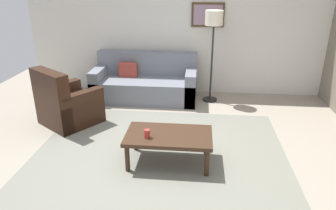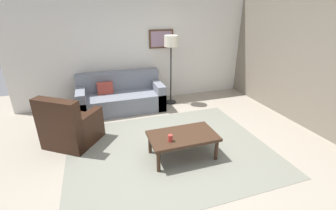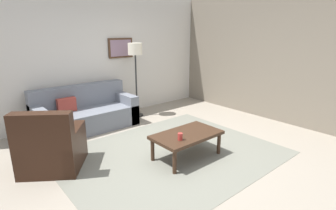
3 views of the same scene
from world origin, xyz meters
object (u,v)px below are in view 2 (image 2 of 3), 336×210
(couch_main, at_px, (121,97))
(lamp_standing, at_px, (171,48))
(cup, at_px, (170,138))
(coffee_table, at_px, (183,137))
(framed_artwork, at_px, (161,39))
(armchair_leather, at_px, (70,129))

(couch_main, bearing_deg, lamp_standing, -1.70)
(cup, bearing_deg, lamp_standing, 70.83)
(coffee_table, relative_size, cup, 10.18)
(couch_main, relative_size, coffee_table, 1.81)
(coffee_table, xyz_separation_m, framed_artwork, (0.48, 2.75, 1.22))
(couch_main, bearing_deg, coffee_table, -73.44)
(couch_main, xyz_separation_m, framed_artwork, (1.17, 0.41, 1.28))
(armchair_leather, height_order, cup, armchair_leather)
(coffee_table, height_order, framed_artwork, framed_artwork)
(armchair_leather, xyz_separation_m, lamp_standing, (2.37, 1.31, 1.10))
(coffee_table, xyz_separation_m, lamp_standing, (0.58, 2.30, 1.05))
(coffee_table, relative_size, framed_artwork, 1.75)
(cup, distance_m, lamp_standing, 2.73)
(couch_main, relative_size, cup, 18.46)
(coffee_table, bearing_deg, cup, -155.04)
(couch_main, height_order, coffee_table, couch_main)
(coffee_table, bearing_deg, framed_artwork, 80.11)
(cup, height_order, framed_artwork, framed_artwork)
(armchair_leather, bearing_deg, cup, -35.94)
(couch_main, height_order, armchair_leather, armchair_leather)
(cup, bearing_deg, framed_artwork, 75.61)
(coffee_table, height_order, cup, cup)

